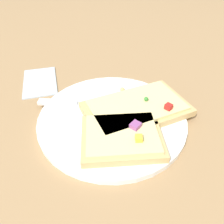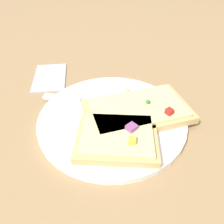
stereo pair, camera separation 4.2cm
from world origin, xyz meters
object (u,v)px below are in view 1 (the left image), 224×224
pizza_slice_main (137,109)px  pizza_slice_corner (121,137)px  plate (112,118)px  fork (100,128)px  napkin (40,81)px  knife (82,103)px

pizza_slice_main → pizza_slice_corner: (-0.06, 0.05, 0.00)m
pizza_slice_corner → plate: bearing=98.8°
plate → pizza_slice_main: size_ratio=1.32×
fork → napkin: size_ratio=1.49×
plate → knife: 0.07m
plate → napkin: 0.23m
fork → pizza_slice_corner: bearing=-31.3°
fork → pizza_slice_corner: 0.05m
fork → napkin: 0.24m
fork → pizza_slice_main: size_ratio=0.89×
pizza_slice_main → pizza_slice_corner: pizza_slice_main is taller
fork → pizza_slice_corner: size_ratio=1.27×
plate → fork: 0.04m
knife → pizza_slice_main: (-0.05, -0.10, 0.01)m
plate → napkin: plate is taller
pizza_slice_main → napkin: 0.27m
plate → fork: fork is taller
pizza_slice_main → plate: bearing=-12.9°
napkin → fork: bearing=-152.9°
fork → pizza_slice_main: 0.09m
pizza_slice_main → fork: bearing=9.0°
fork → pizza_slice_corner: pizza_slice_corner is taller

